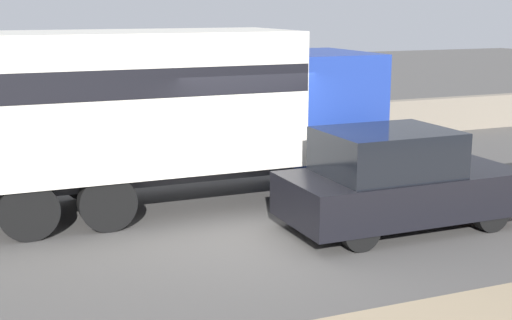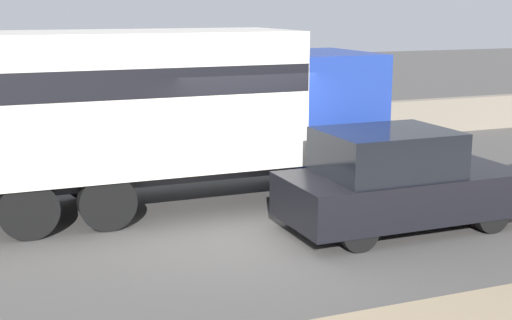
{
  "view_description": "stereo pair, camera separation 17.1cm",
  "coord_description": "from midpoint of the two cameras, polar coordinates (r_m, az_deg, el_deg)",
  "views": [
    {
      "loc": [
        -4.58,
        -10.14,
        3.65
      ],
      "look_at": [
        0.06,
        0.9,
        1.05
      ],
      "focal_mm": 50.0,
      "sensor_mm": 36.0,
      "label": 1
    },
    {
      "loc": [
        -4.42,
        -10.21,
        3.65
      ],
      "look_at": [
        0.06,
        0.9,
        1.05
      ],
      "focal_mm": 50.0,
      "sensor_mm": 36.0,
      "label": 2
    }
  ],
  "objects": [
    {
      "name": "ground_plane",
      "position": [
        11.71,
        1.82,
        -5.92
      ],
      "size": [
        80.0,
        80.0,
        0.0
      ],
      "primitive_type": "plane",
      "color": "#514F4C"
    },
    {
      "name": "stone_wall_backdrop",
      "position": [
        18.01,
        -7.14,
        2.06
      ],
      "size": [
        60.0,
        0.35,
        0.99
      ],
      "color": "gray",
      "rests_on": "ground_plane"
    },
    {
      "name": "box_truck",
      "position": [
        12.98,
        -7.47,
        4.45
      ],
      "size": [
        7.96,
        2.5,
        3.22
      ],
      "color": "navy",
      "rests_on": "ground_plane"
    },
    {
      "name": "car_hatchback",
      "position": [
        12.01,
        11.58,
        -1.68
      ],
      "size": [
        4.01,
        1.79,
        1.68
      ],
      "color": "black",
      "rests_on": "ground_plane"
    }
  ]
}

